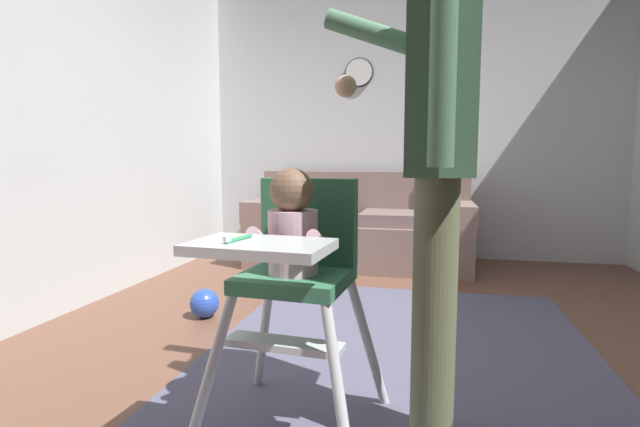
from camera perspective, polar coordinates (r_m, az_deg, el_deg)
ground at (r=2.38m, az=6.80°, el=-18.95°), size 5.62×7.09×0.10m
wall_far at (r=4.94m, az=10.52°, el=11.26°), size 4.82×0.06×2.80m
wall_left at (r=3.36m, az=-30.42°, el=12.91°), size 0.06×6.09×2.80m
area_rug at (r=2.41m, az=9.46°, el=-17.25°), size 1.93×2.71×0.01m
couch at (r=4.49m, az=4.89°, el=-1.83°), size 2.01×0.86×0.86m
high_chair at (r=1.67m, az=-3.01°, el=-4.69°), size 0.65×0.76×0.95m
adult_standing at (r=1.58m, az=13.60°, el=6.56°), size 0.51×0.49×1.72m
toy_ball at (r=3.09m, az=-13.58°, el=-10.34°), size 0.18×0.18×0.18m
wall_clock at (r=5.01m, az=4.67°, el=16.39°), size 0.29×0.04×0.29m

